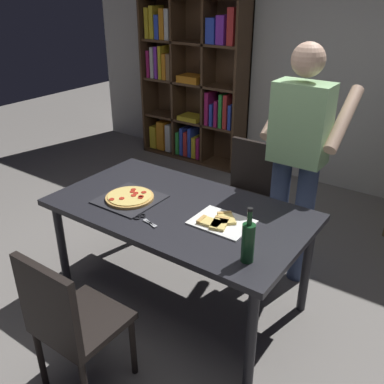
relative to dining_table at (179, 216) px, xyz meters
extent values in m
plane|color=gray|center=(0.00, 0.00, -0.68)|extent=(12.00, 12.00, 0.00)
cube|color=silver|center=(0.00, 2.60, 0.72)|extent=(6.40, 0.10, 2.80)
cube|color=#232328|center=(0.00, 0.00, 0.05)|extent=(1.70, 0.94, 0.04)
cylinder|color=#232328|center=(-0.77, -0.39, -0.32)|extent=(0.06, 0.06, 0.71)
cylinder|color=#232328|center=(0.77, -0.39, -0.32)|extent=(0.06, 0.06, 0.71)
cylinder|color=#232328|center=(-0.77, 0.39, -0.32)|extent=(0.06, 0.06, 0.71)
cylinder|color=#232328|center=(0.77, 0.39, -0.32)|extent=(0.06, 0.06, 0.71)
cube|color=black|center=(0.00, -0.87, -0.25)|extent=(0.42, 0.42, 0.04)
cube|color=black|center=(0.00, -1.06, 0.00)|extent=(0.42, 0.04, 0.45)
cylinder|color=black|center=(0.18, -0.69, -0.47)|extent=(0.04, 0.04, 0.41)
cylinder|color=black|center=(-0.18, -0.69, -0.47)|extent=(0.04, 0.04, 0.41)
cylinder|color=black|center=(-0.18, -1.05, -0.47)|extent=(0.04, 0.04, 0.41)
cube|color=black|center=(0.00, 0.87, -0.25)|extent=(0.42, 0.42, 0.04)
cube|color=black|center=(0.00, 1.06, 0.00)|extent=(0.42, 0.04, 0.45)
cylinder|color=black|center=(-0.18, 0.69, -0.47)|extent=(0.04, 0.04, 0.41)
cylinder|color=black|center=(0.18, 0.69, -0.47)|extent=(0.04, 0.04, 0.41)
cylinder|color=black|center=(-0.18, 1.05, -0.47)|extent=(0.04, 0.04, 0.41)
cylinder|color=black|center=(0.18, 1.05, -0.47)|extent=(0.04, 0.04, 0.41)
cube|color=#513823|center=(-2.22, 2.35, 0.30)|extent=(0.03, 0.35, 1.95)
cube|color=#513823|center=(-0.85, 2.35, 0.30)|extent=(0.03, 0.35, 1.95)
cube|color=#513823|center=(-1.54, 2.35, -0.66)|extent=(1.40, 0.35, 0.03)
cube|color=#513823|center=(-1.54, 2.51, 0.30)|extent=(1.40, 0.03, 1.95)
cube|color=#513823|center=(-1.54, 2.35, -0.18)|extent=(1.34, 0.29, 0.03)
cube|color=#513823|center=(-1.54, 2.35, 0.30)|extent=(1.34, 0.29, 0.03)
cube|color=#513823|center=(-1.54, 2.35, 0.77)|extent=(1.34, 0.29, 0.03)
cube|color=#513823|center=(-1.76, 2.35, 0.30)|extent=(0.03, 0.29, 1.89)
cube|color=#513823|center=(-1.32, 2.35, 0.30)|extent=(0.03, 0.29, 1.89)
cube|color=yellow|center=(-2.12, 2.33, -0.49)|extent=(0.10, 0.22, 0.30)
cube|color=orange|center=(-1.99, 2.33, -0.44)|extent=(0.11, 0.22, 0.38)
cube|color=silver|center=(-1.86, 2.33, -0.45)|extent=(0.08, 0.22, 0.36)
cube|color=green|center=(-1.70, 2.33, -0.49)|extent=(0.05, 0.22, 0.29)
cube|color=blue|center=(-1.64, 2.33, -0.45)|extent=(0.05, 0.22, 0.36)
cube|color=red|center=(-1.57, 2.33, -0.47)|extent=(0.05, 0.22, 0.32)
cube|color=blue|center=(-1.51, 2.33, -0.44)|extent=(0.05, 0.22, 0.38)
cube|color=yellow|center=(-1.44, 2.33, -0.50)|extent=(0.06, 0.22, 0.28)
cube|color=#B21E66|center=(-1.38, 2.33, -0.50)|extent=(0.04, 0.22, 0.28)
cube|color=yellow|center=(-1.54, 2.33, -0.13)|extent=(0.29, 0.25, 0.05)
cube|color=#B21E66|center=(-1.25, 2.33, 0.04)|extent=(0.05, 0.22, 0.40)
cube|color=blue|center=(-1.19, 2.33, -0.03)|extent=(0.04, 0.22, 0.27)
cube|color=#B21E66|center=(-1.13, 2.33, 0.00)|extent=(0.04, 0.22, 0.32)
cube|color=green|center=(-1.06, 2.33, 0.04)|extent=(0.04, 0.22, 0.40)
cube|color=red|center=(-1.00, 2.33, 0.04)|extent=(0.05, 0.22, 0.40)
cube|color=blue|center=(-0.93, 2.33, -0.01)|extent=(0.04, 0.22, 0.29)
cube|color=#B21E66|center=(-2.15, 2.33, 0.48)|extent=(0.04, 0.22, 0.33)
cube|color=silver|center=(-2.08, 2.33, 0.50)|extent=(0.05, 0.22, 0.38)
cube|color=purple|center=(-2.02, 2.33, 0.51)|extent=(0.04, 0.22, 0.39)
cube|color=yellow|center=(-1.95, 2.33, 0.51)|extent=(0.05, 0.22, 0.40)
cube|color=orange|center=(-1.89, 2.33, 0.47)|extent=(0.05, 0.22, 0.31)
cube|color=olive|center=(-1.83, 2.33, 0.47)|extent=(0.06, 0.22, 0.32)
cube|color=orange|center=(-1.54, 2.33, 0.35)|extent=(0.30, 0.25, 0.08)
cube|color=yellow|center=(-2.14, 2.33, 0.96)|extent=(0.06, 0.22, 0.35)
cube|color=yellow|center=(-2.06, 2.33, 0.97)|extent=(0.06, 0.22, 0.38)
cube|color=blue|center=(-1.99, 2.33, 0.92)|extent=(0.06, 0.22, 0.28)
cube|color=orange|center=(-1.91, 2.33, 0.96)|extent=(0.07, 0.22, 0.35)
cube|color=silver|center=(-1.83, 2.33, 0.96)|extent=(0.06, 0.22, 0.35)
cube|color=blue|center=(-1.22, 2.33, 0.92)|extent=(0.11, 0.22, 0.27)
cube|color=purple|center=(-1.09, 2.33, 0.94)|extent=(0.10, 0.22, 0.30)
cube|color=red|center=(-0.96, 2.33, 0.98)|extent=(0.08, 0.22, 0.39)
cylinder|color=#38476B|center=(0.59, 0.72, -0.20)|extent=(0.14, 0.14, 0.95)
cylinder|color=#38476B|center=(0.39, 0.72, -0.20)|extent=(0.14, 0.14, 0.95)
cube|color=#99CC8C|center=(0.49, 0.72, 0.55)|extent=(0.38, 0.22, 0.55)
sphere|color=#E0B293|center=(0.49, 0.72, 0.96)|extent=(0.22, 0.22, 0.22)
cylinder|color=#E0B293|center=(0.72, 0.90, 0.57)|extent=(0.09, 0.50, 0.39)
cylinder|color=#E0B293|center=(0.26, 0.90, 0.57)|extent=(0.09, 0.50, 0.39)
cube|color=#2D2D33|center=(-0.33, -0.11, 0.08)|extent=(0.39, 0.39, 0.01)
cylinder|color=tan|center=(-0.33, -0.11, 0.09)|extent=(0.33, 0.33, 0.02)
cylinder|color=#EACC6B|center=(-0.33, -0.11, 0.10)|extent=(0.29, 0.29, 0.01)
cylinder|color=#B22819|center=(-0.25, -0.09, 0.11)|extent=(0.04, 0.04, 0.00)
cylinder|color=#B22819|center=(-0.39, -0.22, 0.11)|extent=(0.04, 0.04, 0.00)
cylinder|color=#B22819|center=(-0.35, -0.06, 0.11)|extent=(0.04, 0.04, 0.00)
cylinder|color=#B22819|center=(-0.31, -0.10, 0.11)|extent=(0.04, 0.04, 0.00)
cylinder|color=#B22819|center=(-0.37, -0.03, 0.11)|extent=(0.04, 0.04, 0.00)
cylinder|color=#B22819|center=(-0.26, -0.08, 0.11)|extent=(0.04, 0.04, 0.00)
cylinder|color=#B22819|center=(-0.34, -0.18, 0.11)|extent=(0.04, 0.04, 0.00)
cylinder|color=#B22819|center=(-0.32, -0.06, 0.11)|extent=(0.04, 0.04, 0.00)
cylinder|color=#B22819|center=(-0.28, -0.02, 0.11)|extent=(0.04, 0.04, 0.00)
cube|color=white|center=(0.34, -0.02, 0.08)|extent=(0.36, 0.28, 0.01)
cube|color=#EACC6B|center=(0.30, -0.08, 0.09)|extent=(0.14, 0.10, 0.02)
cube|color=tan|center=(0.24, -0.08, 0.09)|extent=(0.03, 0.09, 0.02)
cube|color=#EACC6B|center=(0.35, -0.06, 0.09)|extent=(0.12, 0.16, 0.02)
cube|color=tan|center=(0.33, 0.00, 0.09)|extent=(0.09, 0.05, 0.02)
cube|color=#EACC6B|center=(0.35, 0.02, 0.09)|extent=(0.16, 0.16, 0.02)
cube|color=tan|center=(0.31, 0.06, 0.09)|extent=(0.08, 0.08, 0.02)
cylinder|color=#194723|center=(0.66, -0.28, 0.18)|extent=(0.07, 0.07, 0.22)
cylinder|color=#194723|center=(0.66, -0.28, 0.33)|extent=(0.03, 0.03, 0.08)
cylinder|color=black|center=(0.66, -0.28, 0.38)|extent=(0.03, 0.03, 0.02)
cube|color=silver|center=(-0.01, -0.28, 0.08)|extent=(0.12, 0.03, 0.01)
cube|color=silver|center=(-0.01, -0.28, 0.08)|extent=(0.12, 0.05, 0.01)
torus|color=black|center=(-0.11, -0.23, 0.08)|extent=(0.05, 0.05, 0.01)
torus|color=black|center=(-0.12, -0.27, 0.08)|extent=(0.05, 0.05, 0.01)
camera|label=1|loc=(1.49, -1.97, 1.39)|focal=39.83mm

